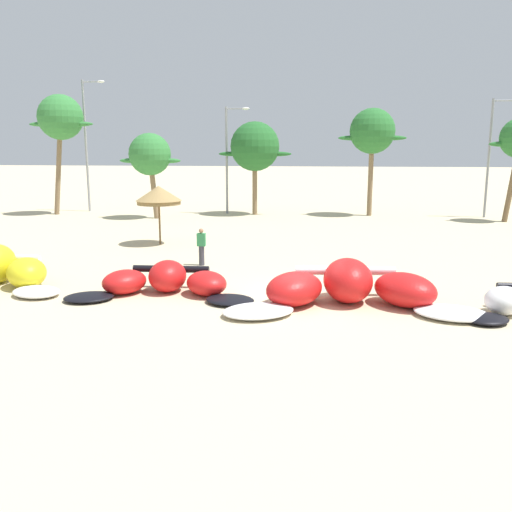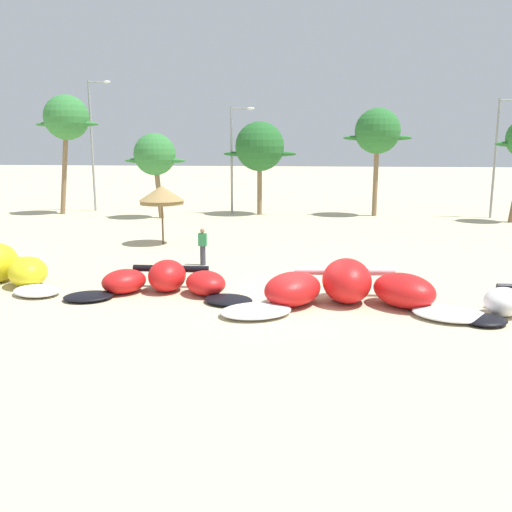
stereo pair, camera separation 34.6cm
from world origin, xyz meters
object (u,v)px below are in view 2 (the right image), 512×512
palm_leftmost (66,119)px  lamppost_east_center (498,151)px  kite_left_of_center (348,289)px  lamppost_west_center (234,154)px  person_near_kites (203,247)px  lamppost_west (93,140)px  palm_center_left (378,132)px  kite_left (165,282)px  beach_umbrella_near_van (162,195)px  palm_left (155,155)px  palm_left_of_gap (260,147)px

palm_leftmost → lamppost_east_center: size_ratio=1.05×
kite_left_of_center → lamppost_west_center: (-8.04, 24.41, 3.99)m
person_near_kites → lamppost_west_center: (-1.95, 18.92, 3.73)m
lamppost_west → lamppost_west_center: (11.31, -0.31, -1.08)m
kite_left_of_center → palm_center_left: bearing=83.8°
kite_left_of_center → person_near_kites: bearing=137.9°
palm_leftmost → palm_center_left: (22.94, 1.99, -1.00)m
palm_leftmost → kite_left: bearing=-57.2°
kite_left → palm_center_left: size_ratio=0.86×
beach_umbrella_near_van → palm_leftmost: size_ratio=0.35×
beach_umbrella_near_van → palm_center_left: (12.03, 13.95, 3.53)m
palm_left → lamppost_west: (-6.22, 3.79, 1.13)m
palm_left_of_gap → lamppost_west: (-13.35, 0.73, 0.56)m
palm_center_left → lamppost_west_center: 10.78m
palm_left → palm_center_left: bearing=12.2°
kite_left → person_near_kites: person_near_kites is taller
beach_umbrella_near_van → palm_left: palm_left is taller
lamppost_west_center → lamppost_east_center: size_ratio=0.95×
palm_left_of_gap → palm_center_left: (8.62, 0.35, 1.07)m
kite_left → palm_left_of_gap: size_ratio=0.97×
palm_center_left → lamppost_west_center: (-10.66, 0.07, -1.58)m
palm_left_of_gap → lamppost_west_center: size_ratio=0.86×
kite_left → lamppost_east_center: 29.71m
palm_left → palm_left_of_gap: palm_left_of_gap is taller
palm_center_left → palm_left: bearing=-167.8°
kite_left_of_center → palm_center_left: palm_center_left is taller
kite_left → beach_umbrella_near_van: bearing=107.5°
palm_left → lamppost_west_center: bearing=34.4°
palm_left → palm_center_left: size_ratio=0.77×
palm_left → kite_left_of_center: bearing=-57.9°
beach_umbrella_near_van → palm_leftmost: (-10.91, 11.96, 4.53)m
palm_left_of_gap → lamppost_west: size_ratio=0.68×
kite_left_of_center → beach_umbrella_near_van: beach_umbrella_near_van is taller
person_near_kites → palm_left_of_gap: palm_left_of_gap is taller
lamppost_east_center → palm_leftmost: bearing=-176.4°
kite_left → kite_left_of_center: bearing=-5.9°
person_near_kites → lamppost_east_center: lamppost_east_center is taller
palm_left_of_gap → palm_left: bearing=-156.8°
kite_left_of_center → person_near_kites: (-6.09, 5.50, 0.26)m
palm_center_left → lamppost_west_center: lamppost_west_center is taller
palm_leftmost → beach_umbrella_near_van: bearing=-47.6°
kite_left_of_center → lamppost_east_center: 27.06m
kite_left → lamppost_east_center: (17.43, 23.67, 4.33)m
kite_left_of_center → lamppost_west: (-19.35, 24.72, 5.07)m
palm_leftmost → palm_left_of_gap: bearing=6.5°
beach_umbrella_near_van → lamppost_east_center: (20.50, 13.93, 2.16)m
lamppost_west_center → kite_left: bearing=-85.9°
kite_left_of_center → beach_umbrella_near_van: size_ratio=2.74×
beach_umbrella_near_van → palm_left_of_gap: bearing=75.9°
palm_leftmost → palm_center_left: size_ratio=1.13×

